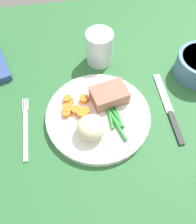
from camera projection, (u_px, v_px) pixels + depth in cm
name	position (u px, v px, depth cm)	size (l,w,h in cm)	color
dining_table	(99.00, 114.00, 61.57)	(120.00, 90.00, 2.00)	#2D6B38
dinner_plate	(98.00, 116.00, 59.18)	(24.36, 24.36, 1.60)	white
meat_portion	(109.00, 95.00, 59.38)	(8.29, 5.79, 3.38)	#A86B56
mashed_potatoes	(91.00, 127.00, 54.15)	(6.40, 6.20, 4.39)	beige
carrot_slices	(75.00, 107.00, 58.85)	(6.58, 6.65, 1.29)	orange
green_beans	(115.00, 119.00, 57.43)	(4.62, 10.95, 0.87)	#2D8C38
fork	(25.00, 128.00, 58.12)	(1.44, 16.60, 0.40)	silver
knife	(169.00, 109.00, 60.99)	(1.70, 20.50, 0.64)	black
water_glass	(99.00, 50.00, 66.57)	(7.18, 7.18, 9.12)	silver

